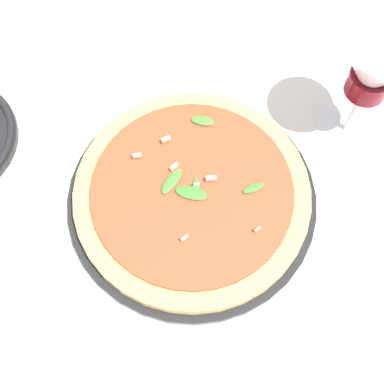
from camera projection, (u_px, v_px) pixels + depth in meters
name	position (u px, v px, depth m)	size (l,w,h in m)	color
ground_plane	(209.00, 175.00, 0.70)	(6.00, 6.00, 0.00)	silver
pizza_arugula_main	(192.00, 196.00, 0.67)	(0.31, 0.31, 0.05)	black
wine_glass	(373.00, 73.00, 0.62)	(0.09, 0.09, 0.17)	white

